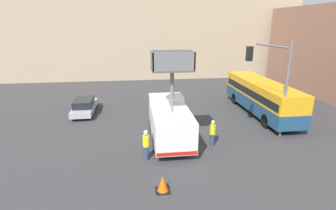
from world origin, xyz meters
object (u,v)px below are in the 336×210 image
(road_worker_directing, at_px, (213,133))
(traffic_cone_near_truck, at_px, (163,184))
(utility_truck, at_px, (170,120))
(road_worker_near_truck, at_px, (146,145))
(traffic_light_pole, at_px, (275,75))
(city_bus, at_px, (261,95))
(parked_car_curbside, at_px, (84,106))

(road_worker_directing, height_order, traffic_cone_near_truck, road_worker_directing)
(utility_truck, height_order, traffic_cone_near_truck, utility_truck)
(utility_truck, bearing_deg, traffic_cone_near_truck, -101.21)
(road_worker_near_truck, distance_m, road_worker_directing, 4.63)
(utility_truck, xyz_separation_m, road_worker_directing, (2.70, -1.01, -0.71))
(road_worker_near_truck, height_order, road_worker_directing, road_worker_near_truck)
(utility_truck, bearing_deg, traffic_light_pole, -2.50)
(city_bus, distance_m, road_worker_near_truck, 12.70)
(city_bus, xyz_separation_m, traffic_cone_near_truck, (-9.90, -10.27, -1.37))
(road_worker_directing, xyz_separation_m, parked_car_curbside, (-9.51, 7.83, -0.18))
(traffic_cone_near_truck, height_order, parked_car_curbside, parked_car_curbside)
(utility_truck, distance_m, road_worker_near_truck, 2.99)
(road_worker_near_truck, bearing_deg, city_bus, 93.33)
(utility_truck, relative_size, road_worker_directing, 3.53)
(city_bus, relative_size, road_worker_near_truck, 5.58)
(traffic_cone_near_truck, xyz_separation_m, parked_car_curbside, (-5.71, 12.37, 0.32))
(road_worker_near_truck, xyz_separation_m, traffic_cone_near_truck, (0.63, -3.20, -0.56))
(city_bus, xyz_separation_m, traffic_light_pole, (-1.82, -5.02, 2.73))
(traffic_cone_near_truck, bearing_deg, road_worker_near_truck, 101.13)
(road_worker_near_truck, relative_size, road_worker_directing, 1.06)
(traffic_light_pole, xyz_separation_m, road_worker_directing, (-4.27, -0.71, -3.61))
(utility_truck, xyz_separation_m, road_worker_near_truck, (-1.73, -2.35, -0.64))
(road_worker_directing, bearing_deg, road_worker_near_truck, -66.35)
(traffic_light_pole, height_order, road_worker_near_truck, traffic_light_pole)
(utility_truck, xyz_separation_m, parked_car_curbside, (-6.81, 6.82, -0.88))
(utility_truck, xyz_separation_m, traffic_cone_near_truck, (-1.10, -5.55, -1.20))
(traffic_cone_near_truck, bearing_deg, parked_car_curbside, 114.78)
(parked_car_curbside, bearing_deg, road_worker_near_truck, -61.01)
(traffic_light_pole, distance_m, parked_car_curbside, 15.97)
(traffic_light_pole, bearing_deg, city_bus, 70.06)
(utility_truck, height_order, traffic_light_pole, traffic_light_pole)
(traffic_cone_near_truck, distance_m, parked_car_curbside, 13.63)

